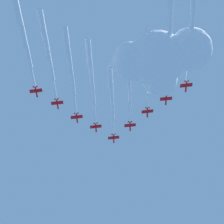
{
  "coord_description": "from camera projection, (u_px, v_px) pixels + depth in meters",
  "views": [
    {
      "loc": [
        -19.32,
        137.03,
        -17.02
      ],
      "look_at": [
        0.0,
        0.0,
        174.5
      ],
      "focal_mm": 53.97,
      "sensor_mm": 36.0,
      "label": 1
    }
  ],
  "objects": [
    {
      "name": "jet_starboard_outer",
      "position": [
        169.0,
        35.0,
        202.8
      ],
      "size": [
        12.33,
        77.5,
        3.85
      ],
      "color": "red"
    },
    {
      "name": "jet_port_outer",
      "position": [
        47.0,
        46.0,
        207.54
      ],
      "size": [
        11.53,
        71.83,
        3.88
      ],
      "color": "red"
    },
    {
      "name": "jet_port_mid",
      "position": [
        70.0,
        62.0,
        211.54
      ],
      "size": [
        12.54,
        73.07,
        3.95
      ],
      "color": "red"
    },
    {
      "name": "cloud_puff",
      "position": [
        160.0,
        59.0,
        212.37
      ],
      "size": [
        62.52,
        45.53,
        37.13
      ],
      "color": "white"
    },
    {
      "name": "jet_lead",
      "position": [
        111.0,
        94.0,
        228.72
      ],
      "size": [
        11.88,
        66.28,
        3.9
      ],
      "color": "red"
    },
    {
      "name": "jet_port_inner",
      "position": [
        91.0,
        73.0,
        219.07
      ],
      "size": [
        12.74,
        75.0,
        3.92
      ],
      "color": "red"
    },
    {
      "name": "jet_trail_starboard",
      "position": [
        192.0,
        18.0,
        194.69
      ],
      "size": [
        12.26,
        76.71,
        3.95
      ],
      "color": "red"
    },
    {
      "name": "jet_starboard_inner",
      "position": [
        129.0,
        79.0,
        221.92
      ],
      "size": [
        10.95,
        65.7,
        3.84
      ],
      "color": "red"
    },
    {
      "name": "jet_starboard_mid",
      "position": [
        148.0,
        62.0,
        215.25
      ],
      "size": [
        11.19,
        66.5,
        3.89
      ],
      "color": "red"
    },
    {
      "name": "jet_trail_port",
      "position": [
        23.0,
        34.0,
        201.64
      ],
      "size": [
        11.2,
        68.38,
        3.96
      ],
      "color": "red"
    }
  ]
}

